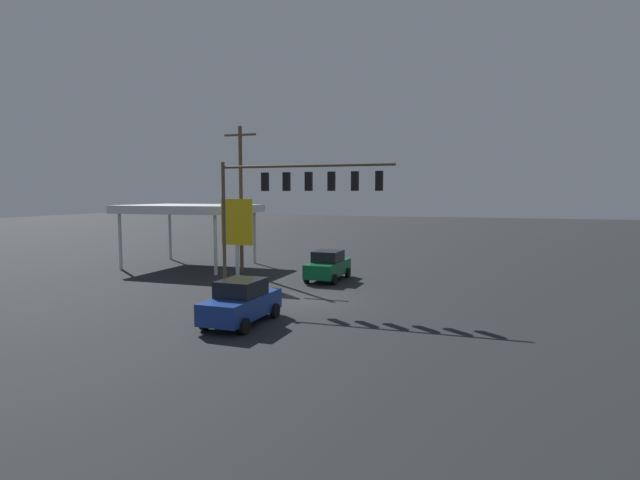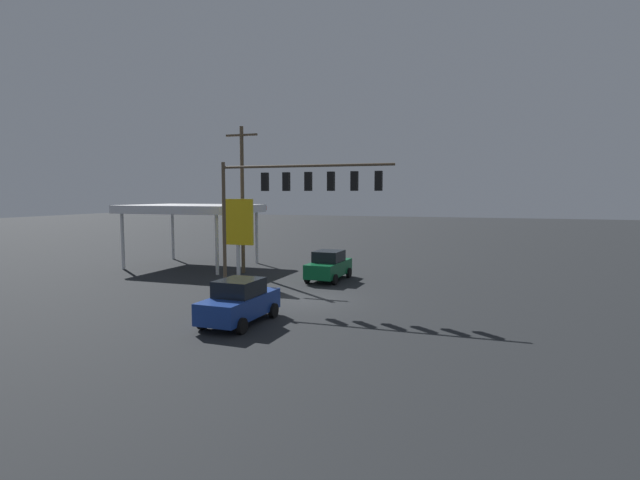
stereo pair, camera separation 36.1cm
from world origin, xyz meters
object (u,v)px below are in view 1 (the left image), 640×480
at_px(utility_pole, 241,196).
at_px(price_sign, 237,225).
at_px(sedan_waiting, 328,266).
at_px(traffic_signal_assembly, 294,190).
at_px(sedan_far, 241,302).

height_order(utility_pole, price_sign, utility_pole).
bearing_deg(sedan_waiting, price_sign, -63.53).
relative_size(traffic_signal_assembly, price_sign, 1.85).
relative_size(utility_pole, price_sign, 1.95).
xyz_separation_m(traffic_signal_assembly, price_sign, (5.17, -3.21, -2.15)).
bearing_deg(sedan_far, price_sign, -149.45).
bearing_deg(sedan_far, sedan_waiting, -179.39).
distance_m(utility_pole, sedan_waiting, 8.14).
xyz_separation_m(price_sign, sedan_far, (-5.02, 9.20, -2.69)).
bearing_deg(price_sign, utility_pole, -66.90).
height_order(traffic_signal_assembly, sedan_far, traffic_signal_assembly).
xyz_separation_m(traffic_signal_assembly, utility_pole, (6.61, -6.59, -0.36)).
height_order(price_sign, sedan_waiting, price_sign).
distance_m(price_sign, sedan_far, 10.82).
xyz_separation_m(utility_pole, sedan_far, (-6.47, 12.58, -4.48)).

